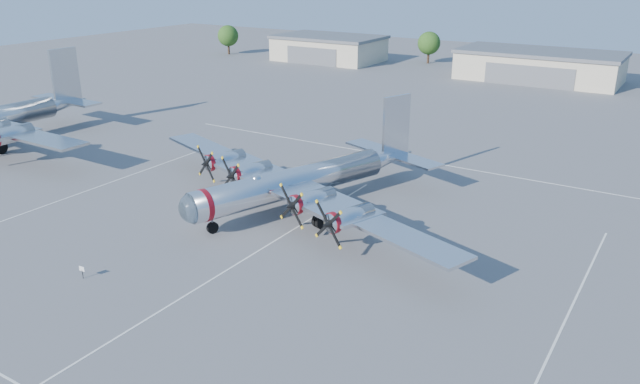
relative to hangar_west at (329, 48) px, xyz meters
The scene contains 8 objects.
ground 93.54m from the hangar_west, 61.23° to the right, with size 260.00×260.00×0.00m, color #5D5D60.
parking_lines 95.08m from the hangar_west, 61.74° to the right, with size 60.00×50.08×0.01m.
hangar_west is the anchor object (origin of this frame).
hangar_center 45.00m from the hangar_west, ahead, with size 28.60×14.60×5.40m.
tree_far_west 25.36m from the hangar_west, behind, with size 4.80×4.80×6.64m.
tree_west 21.61m from the hangar_west, 21.89° to the left, with size 4.80×4.80×6.64m.
main_bomber_b29 86.66m from the hangar_west, 60.29° to the right, with size 39.13×26.77×8.65m, color silver, non-canonical shape.
info_placard 101.63m from the hangar_west, 68.48° to the right, with size 0.48×0.07×0.92m.
Camera 1 is at (26.73, -36.55, 20.86)m, focal length 35.00 mm.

